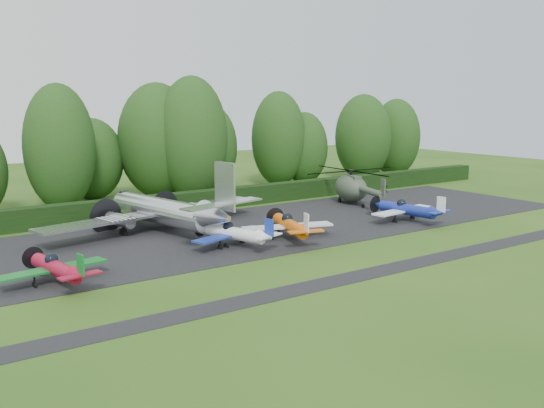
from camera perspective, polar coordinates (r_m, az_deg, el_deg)
ground at (r=44.98m, az=3.44°, el=-4.86°), size 160.00×160.00×0.00m
apron at (r=52.96m, az=-3.28°, el=-2.58°), size 70.00×18.00×0.01m
taxiway_verge at (r=40.62m, az=8.72°, el=-6.59°), size 70.00×2.00×0.00m
hedgerow at (r=62.41m, az=-8.58°, el=-0.76°), size 90.00×1.60×2.00m
transport_plane at (r=52.72m, az=-10.21°, el=-0.64°), size 21.62×16.58×6.93m
light_plane_red at (r=40.07m, az=-19.67°, el=-5.67°), size 6.89×7.24×2.65m
light_plane_white at (r=47.20m, az=-3.60°, el=-2.74°), size 7.09×7.45×2.72m
light_plane_orange at (r=49.56m, az=1.67°, el=-2.01°), size 7.59×7.98×2.92m
light_plane_blue at (r=58.15m, az=12.56°, el=-0.48°), size 7.46×7.84×2.87m
helicopter at (r=66.91m, az=7.49°, el=1.73°), size 11.61×13.60×3.74m
sign_board at (r=78.17m, az=10.29°, el=2.29°), size 3.34×0.13×1.88m
tree_2 at (r=71.56m, az=-16.61°, el=4.06°), size 7.17×7.17×9.30m
tree_3 at (r=81.79m, az=3.04°, el=5.27°), size 6.37×6.37×9.64m
tree_4 at (r=69.40m, az=-7.51°, el=6.15°), size 8.01×8.01×13.98m
tree_5 at (r=79.92m, az=0.63°, el=6.16°), size 7.15×7.15×12.38m
tree_6 at (r=76.48m, az=-5.89°, el=5.34°), size 6.91×6.91×10.80m
tree_8 at (r=65.44m, az=-19.36°, el=5.02°), size 7.14×7.14×13.01m
tree_9 at (r=86.76m, az=8.57°, el=6.23°), size 7.90×7.90×12.02m
tree_10 at (r=92.35m, az=11.57°, el=6.16°), size 7.17×7.17×11.37m
tree_12 at (r=71.31m, az=-10.73°, el=5.88°), size 9.08×9.08×13.26m
tree_13 at (r=95.17m, az=11.10°, el=5.77°), size 6.66×6.66×9.68m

